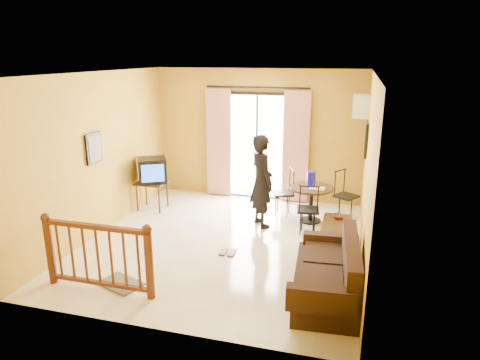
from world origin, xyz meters
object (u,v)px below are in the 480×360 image
(sofa, at_px, (330,276))
(standing_person, at_px, (262,181))
(dining_table, at_px, (311,194))
(coffee_table, at_px, (337,230))
(television, at_px, (152,170))

(sofa, xyz_separation_m, standing_person, (-1.40, 2.19, 0.55))
(dining_table, xyz_separation_m, sofa, (0.54, -2.63, -0.24))
(coffee_table, bearing_deg, dining_table, 120.03)
(dining_table, distance_m, sofa, 2.69)
(dining_table, xyz_separation_m, coffee_table, (0.53, -0.92, -0.28))
(television, relative_size, sofa, 0.41)
(television, height_order, sofa, television)
(sofa, distance_m, standing_person, 2.66)
(television, distance_m, sofa, 4.49)
(dining_table, bearing_deg, sofa, -78.43)
(coffee_table, xyz_separation_m, sofa, (0.00, -1.70, 0.05))
(sofa, height_order, standing_person, standing_person)
(television, distance_m, coffee_table, 3.84)
(dining_table, distance_m, standing_person, 1.02)
(television, bearing_deg, standing_person, -35.57)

